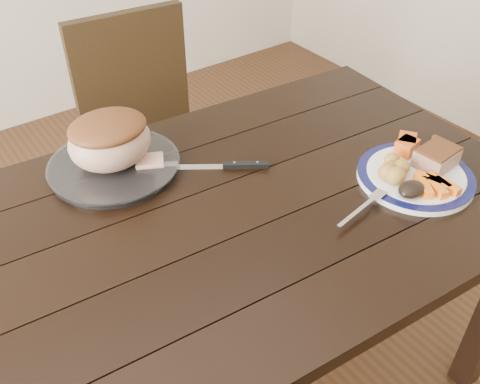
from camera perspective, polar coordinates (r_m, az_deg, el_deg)
dining_table at (r=1.30m, az=-3.38°, el=-5.76°), size 1.67×1.02×0.75m
chair_far at (r=1.99m, az=-9.69°, el=6.31°), size 0.46×0.46×0.93m
dinner_plate at (r=1.42m, az=18.17°, el=1.55°), size 0.29×0.29×0.02m
plate_rim at (r=1.41m, az=18.24°, el=1.82°), size 0.29×0.29×0.02m
serving_platter at (r=1.42m, az=-13.25°, el=2.65°), size 0.33×0.33×0.02m
pork_slice at (r=1.44m, az=20.21°, el=3.43°), size 0.11×0.09×0.04m
roasted_potatoes at (r=1.37m, az=16.07°, el=2.33°), size 0.10×0.10×0.04m
carrot_batons at (r=1.37m, az=20.07°, el=0.74°), size 0.09×0.11×0.02m
pumpkin_wedges at (r=1.47m, az=17.36°, el=4.85°), size 0.08×0.08×0.04m
dark_mushroom at (r=1.32m, az=17.81°, el=0.28°), size 0.07×0.05×0.03m
fork at (r=1.27m, az=13.19°, el=-1.45°), size 0.18×0.05×0.00m
roast_joint at (r=1.38m, az=-13.70°, el=5.23°), size 0.21×0.18×0.14m
cut_slice at (r=1.39m, az=-9.61°, el=3.24°), size 0.09×0.08×0.02m
carving_knife at (r=1.39m, az=-1.00°, el=2.85°), size 0.27×0.20×0.01m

